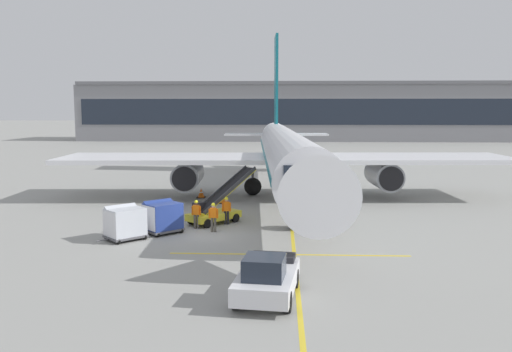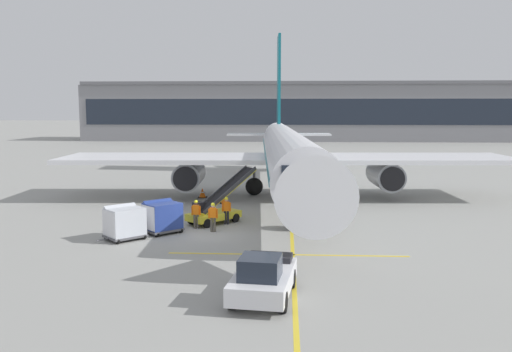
{
  "view_description": "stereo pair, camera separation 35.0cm",
  "coord_description": "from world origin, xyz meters",
  "px_view_note": "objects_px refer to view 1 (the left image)",
  "views": [
    {
      "loc": [
        4.42,
        -30.33,
        7.23
      ],
      "look_at": [
        2.9,
        3.29,
        3.02
      ],
      "focal_mm": 37.86,
      "sensor_mm": 36.0,
      "label": 1
    },
    {
      "loc": [
        4.77,
        -30.31,
        7.23
      ],
      "look_at": [
        2.9,
        3.29,
        3.02
      ],
      "focal_mm": 37.86,
      "sensor_mm": 36.0,
      "label": 2
    }
  ],
  "objects_px": {
    "pushback_tug": "(267,277)",
    "safety_cone_engine_keepout": "(220,193)",
    "parked_airplane": "(286,153)",
    "ground_crew_wingwalker": "(196,212)",
    "belt_loader": "(216,208)",
    "ground_crew_by_carts": "(147,216)",
    "ground_crew_by_loader": "(213,215)",
    "baggage_cart_second": "(125,222)",
    "safety_cone_nose_mark": "(201,193)",
    "safety_cone_wingtip": "(223,198)",
    "ground_crew_marshaller": "(226,209)",
    "baggage_cart_lead": "(162,216)"
  },
  "relations": [
    {
      "from": "pushback_tug",
      "to": "safety_cone_engine_keepout",
      "type": "bearing_deg",
      "value": 100.72
    },
    {
      "from": "parked_airplane",
      "to": "ground_crew_wingwalker",
      "type": "height_order",
      "value": "parked_airplane"
    },
    {
      "from": "belt_loader",
      "to": "ground_crew_by_carts",
      "type": "distance_m",
      "value": 4.7
    },
    {
      "from": "belt_loader",
      "to": "safety_cone_engine_keepout",
      "type": "bearing_deg",
      "value": 95.26
    },
    {
      "from": "pushback_tug",
      "to": "ground_crew_by_carts",
      "type": "height_order",
      "value": "pushback_tug"
    },
    {
      "from": "ground_crew_by_loader",
      "to": "ground_crew_by_carts",
      "type": "distance_m",
      "value": 3.9
    },
    {
      "from": "baggage_cart_second",
      "to": "pushback_tug",
      "type": "distance_m",
      "value": 12.09
    },
    {
      "from": "ground_crew_wingwalker",
      "to": "belt_loader",
      "type": "bearing_deg",
      "value": 59.76
    },
    {
      "from": "safety_cone_nose_mark",
      "to": "pushback_tug",
      "type": "bearing_deg",
      "value": -75.65
    },
    {
      "from": "pushback_tug",
      "to": "ground_crew_wingwalker",
      "type": "bearing_deg",
      "value": 110.96
    },
    {
      "from": "safety_cone_wingtip",
      "to": "safety_cone_engine_keepout",
      "type": "bearing_deg",
      "value": 102.04
    },
    {
      "from": "baggage_cart_second",
      "to": "safety_cone_engine_keepout",
      "type": "bearing_deg",
      "value": 76.34
    },
    {
      "from": "baggage_cart_second",
      "to": "ground_crew_wingwalker",
      "type": "bearing_deg",
      "value": 40.19
    },
    {
      "from": "pushback_tug",
      "to": "safety_cone_wingtip",
      "type": "xyz_separation_m",
      "value": [
        -3.87,
        20.82,
        -0.46
      ]
    },
    {
      "from": "belt_loader",
      "to": "ground_crew_by_carts",
      "type": "height_order",
      "value": "belt_loader"
    },
    {
      "from": "parked_airplane",
      "to": "pushback_tug",
      "type": "xyz_separation_m",
      "value": [
        -0.91,
        -23.98,
        -2.83
      ]
    },
    {
      "from": "parked_airplane",
      "to": "baggage_cart_second",
      "type": "bearing_deg",
      "value": -120.99
    },
    {
      "from": "ground_crew_marshaller",
      "to": "safety_cone_engine_keepout",
      "type": "distance_m",
      "value": 10.7
    },
    {
      "from": "parked_airplane",
      "to": "ground_crew_by_loader",
      "type": "bearing_deg",
      "value": -108.58
    },
    {
      "from": "baggage_cart_second",
      "to": "safety_cone_wingtip",
      "type": "relative_size",
      "value": 3.39
    },
    {
      "from": "ground_crew_by_carts",
      "to": "safety_cone_nose_mark",
      "type": "height_order",
      "value": "ground_crew_by_carts"
    },
    {
      "from": "baggage_cart_second",
      "to": "safety_cone_wingtip",
      "type": "xyz_separation_m",
      "value": [
        4.23,
        11.84,
        -0.63
      ]
    },
    {
      "from": "parked_airplane",
      "to": "safety_cone_wingtip",
      "type": "distance_m",
      "value": 6.61
    },
    {
      "from": "ground_crew_wingwalker",
      "to": "baggage_cart_second",
      "type": "bearing_deg",
      "value": -139.81
    },
    {
      "from": "safety_cone_engine_keepout",
      "to": "ground_crew_wingwalker",
      "type": "bearing_deg",
      "value": -90.37
    },
    {
      "from": "baggage_cart_second",
      "to": "ground_crew_wingwalker",
      "type": "relative_size",
      "value": 1.46
    },
    {
      "from": "safety_cone_engine_keepout",
      "to": "ground_crew_by_loader",
      "type": "bearing_deg",
      "value": -85.15
    },
    {
      "from": "parked_airplane",
      "to": "ground_crew_marshaller",
      "type": "height_order",
      "value": "parked_airplane"
    },
    {
      "from": "parked_airplane",
      "to": "ground_crew_marshaller",
      "type": "xyz_separation_m",
      "value": [
        -3.78,
        -10.76,
        -2.66
      ]
    },
    {
      "from": "baggage_cart_second",
      "to": "ground_crew_marshaller",
      "type": "distance_m",
      "value": 6.73
    },
    {
      "from": "ground_crew_by_loader",
      "to": "safety_cone_nose_mark",
      "type": "relative_size",
      "value": 2.22
    },
    {
      "from": "ground_crew_marshaller",
      "to": "safety_cone_nose_mark",
      "type": "xyz_separation_m",
      "value": [
        -3.09,
        10.09,
        -0.62
      ]
    },
    {
      "from": "ground_crew_marshaller",
      "to": "baggage_cart_lead",
      "type": "bearing_deg",
      "value": -144.06
    },
    {
      "from": "safety_cone_wingtip",
      "to": "belt_loader",
      "type": "bearing_deg",
      "value": -87.6
    },
    {
      "from": "ground_crew_by_loader",
      "to": "ground_crew_marshaller",
      "type": "distance_m",
      "value": 2.21
    },
    {
      "from": "ground_crew_marshaller",
      "to": "safety_cone_engine_keepout",
      "type": "xyz_separation_m",
      "value": [
        -1.63,
        10.56,
        -0.64
      ]
    },
    {
      "from": "baggage_cart_second",
      "to": "safety_cone_wingtip",
      "type": "bearing_deg",
      "value": 70.36
    },
    {
      "from": "baggage_cart_lead",
      "to": "safety_cone_nose_mark",
      "type": "distance_m",
      "value": 12.65
    },
    {
      "from": "belt_loader",
      "to": "pushback_tug",
      "type": "xyz_separation_m",
      "value": [
        3.57,
        -13.68,
        -0.1
      ]
    },
    {
      "from": "ground_crew_by_carts",
      "to": "ground_crew_marshaller",
      "type": "bearing_deg",
      "value": 28.2
    },
    {
      "from": "baggage_cart_lead",
      "to": "safety_cone_engine_keepout",
      "type": "distance_m",
      "value": 13.25
    },
    {
      "from": "baggage_cart_lead",
      "to": "safety_cone_nose_mark",
      "type": "relative_size",
      "value": 3.24
    },
    {
      "from": "safety_cone_nose_mark",
      "to": "safety_cone_engine_keepout",
      "type": "bearing_deg",
      "value": 17.94
    },
    {
      "from": "parked_airplane",
      "to": "baggage_cart_lead",
      "type": "xyz_separation_m",
      "value": [
        -7.29,
        -13.3,
        -2.65
      ]
    },
    {
      "from": "belt_loader",
      "to": "ground_crew_by_loader",
      "type": "relative_size",
      "value": 2.65
    },
    {
      "from": "safety_cone_wingtip",
      "to": "pushback_tug",
      "type": "bearing_deg",
      "value": -79.46
    },
    {
      "from": "baggage_cart_lead",
      "to": "safety_cone_nose_mark",
      "type": "xyz_separation_m",
      "value": [
        0.41,
        12.63,
        -0.62
      ]
    },
    {
      "from": "ground_crew_by_carts",
      "to": "safety_cone_wingtip",
      "type": "height_order",
      "value": "ground_crew_by_carts"
    },
    {
      "from": "parked_airplane",
      "to": "safety_cone_wingtip",
      "type": "bearing_deg",
      "value": -146.58
    },
    {
      "from": "safety_cone_wingtip",
      "to": "ground_crew_marshaller",
      "type": "bearing_deg",
      "value": -82.49
    }
  ]
}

